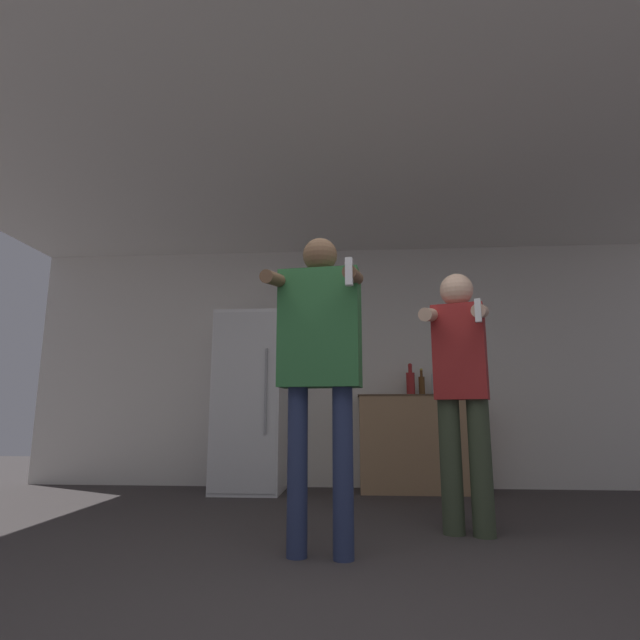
{
  "coord_description": "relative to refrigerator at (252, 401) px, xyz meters",
  "views": [
    {
      "loc": [
        0.05,
        -1.98,
        0.73
      ],
      "look_at": [
        -0.15,
        0.78,
        1.26
      ],
      "focal_mm": 28.0,
      "sensor_mm": 36.0,
      "label": 1
    }
  ],
  "objects": [
    {
      "name": "bottle_dark_rum",
      "position": [
        2.15,
        0.15,
        0.17
      ],
      "size": [
        0.07,
        0.07,
        0.3
      ],
      "color": "#194723",
      "rests_on": "counter"
    },
    {
      "name": "counter",
      "position": [
        1.66,
        0.11,
        -0.41
      ],
      "size": [
        1.2,
        0.53,
        0.93
      ],
      "color": "#997551",
      "rests_on": "ground_plane"
    },
    {
      "name": "bottle_green_wine",
      "position": [
        1.85,
        0.15,
        0.18
      ],
      "size": [
        0.08,
        0.08,
        0.29
      ],
      "color": "silver",
      "rests_on": "counter"
    },
    {
      "name": "ceiling_slab",
      "position": [
        1.0,
        -1.33,
        1.7
      ],
      "size": [
        7.0,
        3.9,
        0.05
      ],
      "color": "silver",
      "rests_on": "wall_back"
    },
    {
      "name": "bottle_red_label",
      "position": [
        1.71,
        0.15,
        0.16
      ],
      "size": [
        0.06,
        0.06,
        0.27
      ],
      "color": "#563314",
      "rests_on": "counter"
    },
    {
      "name": "refrigerator",
      "position": [
        0.0,
        0.0,
        0.0
      ],
      "size": [
        0.66,
        0.75,
        1.74
      ],
      "color": "white",
      "rests_on": "ground_plane"
    },
    {
      "name": "ground_plane",
      "position": [
        1.0,
        -3.02,
        -0.87
      ],
      "size": [
        14.0,
        14.0,
        0.0
      ],
      "primitive_type": "plane",
      "color": "#383333"
    },
    {
      "name": "person_woman_foreground",
      "position": [
        0.85,
        -2.25,
        0.21
      ],
      "size": [
        0.54,
        0.52,
        1.74
      ],
      "color": "navy",
      "rests_on": "ground_plane"
    },
    {
      "name": "bottle_short_whiskey",
      "position": [
        1.6,
        0.15,
        0.19
      ],
      "size": [
        0.09,
        0.09,
        0.32
      ],
      "color": "maroon",
      "rests_on": "counter"
    },
    {
      "name": "wall_back",
      "position": [
        1.0,
        0.39,
        0.4
      ],
      "size": [
        7.0,
        0.06,
        2.55
      ],
      "color": "silver",
      "rests_on": "ground_plane"
    },
    {
      "name": "person_man_side",
      "position": [
        1.73,
        -1.69,
        0.07
      ],
      "size": [
        0.49,
        0.54,
        1.67
      ],
      "color": "#38422D",
      "rests_on": "ground_plane"
    }
  ]
}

